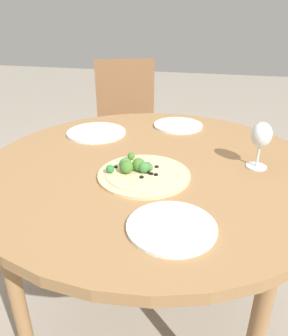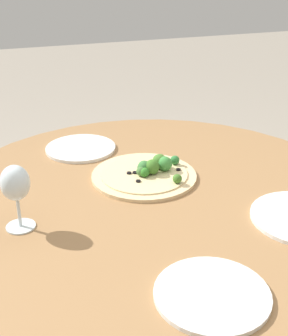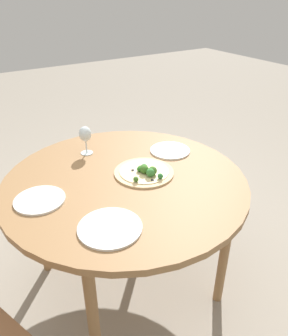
{
  "view_description": "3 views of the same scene",
  "coord_description": "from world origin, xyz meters",
  "px_view_note": "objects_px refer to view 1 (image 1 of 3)",
  "views": [
    {
      "loc": [
        -0.21,
        1.04,
        1.24
      ],
      "look_at": [
        0.01,
        0.11,
        0.77
      ],
      "focal_mm": 35.0,
      "sensor_mm": 36.0,
      "label": 1
    },
    {
      "loc": [
        -0.39,
        -1.04,
        1.35
      ],
      "look_at": [
        0.01,
        0.11,
        0.77
      ],
      "focal_mm": 50.0,
      "sensor_mm": 36.0,
      "label": 2
    },
    {
      "loc": [
        1.23,
        -0.67,
        1.59
      ],
      "look_at": [
        0.01,
        0.11,
        0.77
      ],
      "focal_mm": 35.0,
      "sensor_mm": 36.0,
      "label": 3
    }
  ],
  "objects_px": {
    "wine_glass": "(261,136)",
    "plate_near": "(172,227)",
    "pizza": "(141,172)",
    "plate_far": "(178,125)",
    "chair": "(128,132)",
    "plate_side": "(96,132)"
  },
  "relations": [
    {
      "from": "wine_glass",
      "to": "plate_near",
      "type": "relative_size",
      "value": 0.71
    },
    {
      "from": "pizza",
      "to": "plate_far",
      "type": "distance_m",
      "value": 0.53
    },
    {
      "from": "pizza",
      "to": "chair",
      "type": "bearing_deg",
      "value": -71.79
    },
    {
      "from": "plate_side",
      "to": "wine_glass",
      "type": "bearing_deg",
      "value": 163.74
    },
    {
      "from": "wine_glass",
      "to": "plate_near",
      "type": "height_order",
      "value": "wine_glass"
    },
    {
      "from": "wine_glass",
      "to": "plate_far",
      "type": "xyz_separation_m",
      "value": [
        0.32,
        -0.37,
        -0.11
      ]
    },
    {
      "from": "pizza",
      "to": "plate_near",
      "type": "bearing_deg",
      "value": 118.13
    },
    {
      "from": "chair",
      "to": "plate_near",
      "type": "bearing_deg",
      "value": -90.69
    },
    {
      "from": "chair",
      "to": "plate_far",
      "type": "distance_m",
      "value": 0.68
    },
    {
      "from": "pizza",
      "to": "plate_far",
      "type": "bearing_deg",
      "value": -95.7
    },
    {
      "from": "pizza",
      "to": "plate_near",
      "type": "relative_size",
      "value": 1.33
    },
    {
      "from": "plate_near",
      "to": "plate_far",
      "type": "relative_size",
      "value": 1.01
    },
    {
      "from": "pizza",
      "to": "wine_glass",
      "type": "bearing_deg",
      "value": -157.74
    },
    {
      "from": "pizza",
      "to": "wine_glass",
      "type": "distance_m",
      "value": 0.42
    },
    {
      "from": "wine_glass",
      "to": "plate_near",
      "type": "bearing_deg",
      "value": 60.5
    },
    {
      "from": "plate_near",
      "to": "plate_far",
      "type": "xyz_separation_m",
      "value": [
        0.09,
        -0.79,
        0.0
      ]
    },
    {
      "from": "chair",
      "to": "plate_side",
      "type": "relative_size",
      "value": 3.67
    },
    {
      "from": "chair",
      "to": "plate_far",
      "type": "relative_size",
      "value": 4.18
    },
    {
      "from": "chair",
      "to": "plate_near",
      "type": "relative_size",
      "value": 4.12
    },
    {
      "from": "wine_glass",
      "to": "plate_near",
      "type": "xyz_separation_m",
      "value": [
        0.24,
        0.42,
        -0.11
      ]
    },
    {
      "from": "wine_glass",
      "to": "plate_side",
      "type": "distance_m",
      "value": 0.7
    },
    {
      "from": "wine_glass",
      "to": "plate_far",
      "type": "relative_size",
      "value": 0.72
    }
  ]
}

